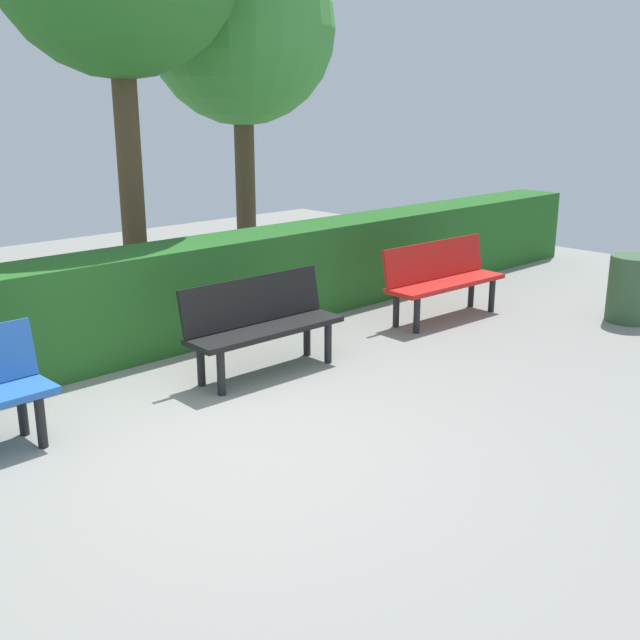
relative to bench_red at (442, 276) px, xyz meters
name	(u,v)px	position (x,y,z in m)	size (l,w,h in m)	color
ground_plane	(222,443)	(3.78, 0.95, -0.48)	(17.51, 17.51, 0.00)	gray
bench_red	(442,276)	(0.00, 0.00, 0.00)	(1.62, 0.53, 0.86)	red
bench_black	(261,321)	(2.61, -0.01, 0.00)	(1.53, 0.50, 0.86)	black
hedge_row	(181,294)	(2.63, -1.27, 0.02)	(13.51, 0.69, 1.01)	#266023
tree_near	(241,30)	(0.09, -3.41, 2.79)	(2.51, 2.51, 4.56)	brown
trash_bin	(631,289)	(-1.43, 1.54, -0.11)	(0.51, 0.51, 0.74)	#385938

